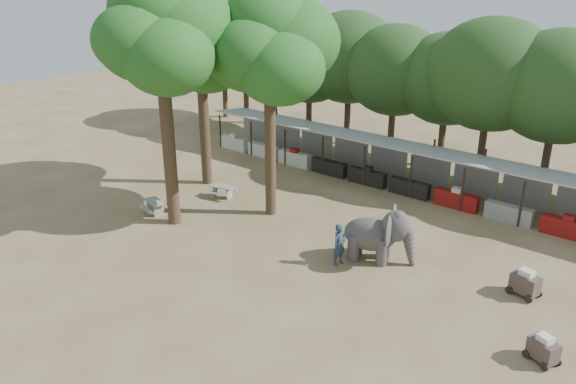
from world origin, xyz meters
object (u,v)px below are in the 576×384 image
Objects in this scene: yard_tree_back at (270,47)px; elephant at (379,235)px; handler at (339,245)px; cart_back at (525,283)px; yard_tree_left at (201,43)px; yard_tree_center at (161,35)px; cart_front at (543,349)px; picnic_table_far at (222,190)px; picnic_table_near at (155,205)px.

yard_tree_back is 3.41× the size of elephant.
elephant is 1.79m from handler.
yard_tree_left is at bearing -169.59° from cart_back.
elephant reaches higher than handler.
yard_tree_left reaches higher than elephant.
handler reaches higher than cart_back.
elephant is at bearing -8.92° from yard_tree_left.
handler is at bearing 9.71° from yard_tree_center.
cart_front is 4.15m from cart_back.
elephant is at bearing -18.58° from picnic_table_far.
handler is 10.73m from picnic_table_near.
cart_back is at bearing -2.68° from yard_tree_left.
yard_tree_left is 5.90× the size of handler.
yard_tree_left is 9.39m from picnic_table_near.
yard_tree_back is 17.35m from cart_front.
yard_tree_center is 9.55m from picnic_table_far.
yard_tree_back reaches higher than elephant.
yard_tree_back is 8.82m from picnic_table_far.
picnic_table_far is (-10.62, 0.82, -0.80)m from elephant.
yard_tree_left reaches higher than cart_front.
picnic_table_far is 1.32× the size of cart_front.
picnic_table_near is at bearing -137.94° from yard_tree_back.
cart_front reaches higher than picnic_table_far.
yard_tree_center is at bearing 175.59° from elephant.
picnic_table_near is at bearing 107.84° from handler.
cart_front is at bearing -50.94° from cart_back.
yard_tree_center is at bearing -154.92° from cart_front.
cart_front is (19.47, 0.46, 0.04)m from picnic_table_near.
cart_front is at bearing -38.76° from elephant.
yard_tree_back is 7.15× the size of picnic_table_far.
elephant is 1.78× the size of handler.
handler is 1.45× the size of cart_back.
picnic_table_far is (2.54, -1.24, -7.76)m from yard_tree_left.
picnic_table_far is 18.71m from cart_front.
elephant reaches higher than cart_back.
yard_tree_center is at bearing 18.06° from picnic_table_near.
picnic_table_near is 1.04× the size of picnic_table_far.
handler is at bearing -163.67° from cart_front.
yard_tree_back reaches higher than yard_tree_left.
yard_tree_left is 6.66× the size of picnic_table_near.
yard_tree_back is at bearing -9.46° from yard_tree_left.
elephant is at bearing -155.81° from cart_back.
yard_tree_center is 18.75m from cart_back.
elephant reaches higher than cart_front.
yard_tree_left is 9.15× the size of cart_front.
cart_back reaches higher than picnic_table_far.
yard_tree_center reaches higher than yard_tree_left.
picnic_table_near is (-10.60, -1.64, -0.48)m from handler.
elephant is 12.11m from picnic_table_near.
handler is 7.52m from cart_back.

